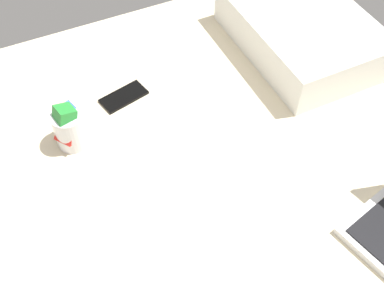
# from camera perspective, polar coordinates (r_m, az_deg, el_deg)

# --- Properties ---
(bed_mattress) EXTENTS (1.80, 1.40, 0.18)m
(bed_mattress) POSITION_cam_1_polar(r_m,az_deg,el_deg) (1.29, 5.78, -10.45)
(bed_mattress) COLOR beige
(bed_mattress) RESTS_ON ground
(snack_cup) EXTENTS (0.11, 0.10, 0.15)m
(snack_cup) POSITION_cam_1_polar(r_m,az_deg,el_deg) (1.33, -14.32, 1.97)
(snack_cup) COLOR silver
(snack_cup) RESTS_ON bed_mattress
(cell_phone) EXTENTS (0.10, 0.15, 0.01)m
(cell_phone) POSITION_cam_1_polar(r_m,az_deg,el_deg) (1.46, -8.13, 5.60)
(cell_phone) COLOR black
(cell_phone) RESTS_ON bed_mattress
(pillow) EXTENTS (0.52, 0.36, 0.13)m
(pillow) POSITION_cam_1_polar(r_m,az_deg,el_deg) (1.62, 12.89, 12.98)
(pillow) COLOR white
(pillow) RESTS_ON bed_mattress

